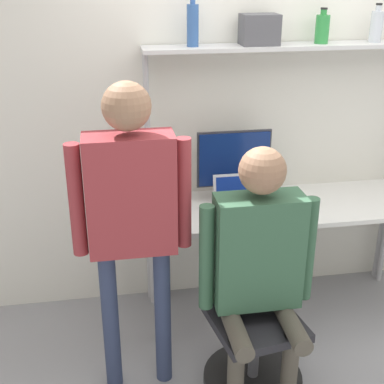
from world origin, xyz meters
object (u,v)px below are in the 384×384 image
at_px(person_seated, 259,257).
at_px(bottle_blue, 193,24).
at_px(laptop, 237,203).
at_px(cell_phone, 273,213).
at_px(bottle_clear, 376,26).
at_px(bottle_green, 322,28).
at_px(storage_box, 259,30).
at_px(monitor, 234,164).
at_px(person_standing, 131,205).
at_px(office_chair, 251,340).

xyz_separation_m(person_seated, bottle_blue, (-0.20, 0.89, 1.06)).
distance_m(laptop, cell_phone, 0.23).
bearing_deg(bottle_blue, bottle_clear, 0.00).
distance_m(cell_phone, bottle_green, 1.16).
xyz_separation_m(bottle_blue, storage_box, (0.40, 0.00, -0.04)).
bearing_deg(monitor, storage_box, 25.26).
relative_size(cell_phone, person_standing, 0.09).
distance_m(cell_phone, storage_box, 1.11).
distance_m(monitor, bottle_green, 0.98).
bearing_deg(bottle_blue, office_chair, -77.34).
bearing_deg(person_standing, bottle_green, 31.51).
distance_m(monitor, laptop, 0.26).
xyz_separation_m(monitor, storage_box, (0.15, 0.07, 0.82)).
relative_size(office_chair, storage_box, 4.04).
bearing_deg(person_seated, bottle_clear, 43.12).
relative_size(cell_phone, bottle_blue, 0.51).
relative_size(monitor, cell_phone, 3.18).
bearing_deg(person_standing, bottle_clear, 25.52).
relative_size(person_seated, bottle_clear, 6.14).
bearing_deg(storage_box, bottle_blue, -180.00).
distance_m(person_seated, person_standing, 0.71).
bearing_deg(person_seated, laptop, 86.12).
relative_size(cell_phone, bottle_green, 0.72).
relative_size(bottle_blue, storage_box, 1.33).
height_order(bottle_clear, storage_box, bottle_clear).
relative_size(bottle_green, storage_box, 0.94).
bearing_deg(bottle_green, office_chair, -125.54).
xyz_separation_m(cell_phone, bottle_blue, (-0.46, 0.31, 1.10)).
xyz_separation_m(office_chair, bottle_green, (0.60, 0.85, 1.58)).
height_order(monitor, office_chair, monitor).
relative_size(person_standing, bottle_green, 8.30).
distance_m(bottle_green, storage_box, 0.39).
height_order(office_chair, bottle_blue, bottle_blue).
bearing_deg(person_seated, bottle_blue, 102.53).
bearing_deg(bottle_blue, person_seated, -77.47).
bearing_deg(laptop, bottle_clear, 15.09).
distance_m(monitor, bottle_blue, 0.89).
distance_m(cell_phone, office_chair, 0.79).
height_order(laptop, person_seated, person_seated).
height_order(cell_phone, person_seated, person_seated).
bearing_deg(person_standing, cell_phone, 26.71).
height_order(bottle_blue, storage_box, bottle_blue).
bearing_deg(bottle_clear, office_chair, -138.42).
relative_size(laptop, person_seated, 0.20).
height_order(monitor, laptop, monitor).
height_order(office_chair, person_seated, person_seated).
distance_m(laptop, bottle_clear, 1.38).
relative_size(office_chair, person_seated, 0.64).
height_order(laptop, person_standing, person_standing).
xyz_separation_m(office_chair, storage_box, (0.21, 0.85, 1.58)).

